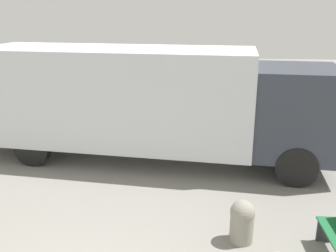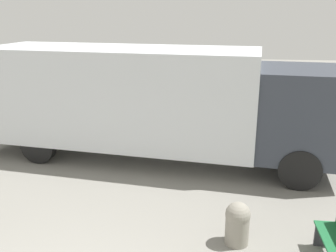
{
  "view_description": "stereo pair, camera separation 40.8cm",
  "coord_description": "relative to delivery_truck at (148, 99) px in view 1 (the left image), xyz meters",
  "views": [
    {
      "loc": [
        1.76,
        -3.49,
        4.04
      ],
      "look_at": [
        1.21,
        4.19,
        1.66
      ],
      "focal_mm": 40.0,
      "sensor_mm": 36.0,
      "label": 1
    },
    {
      "loc": [
        2.16,
        -3.45,
        4.04
      ],
      "look_at": [
        1.21,
        4.19,
        1.66
      ],
      "focal_mm": 40.0,
      "sensor_mm": 36.0,
      "label": 2
    }
  ],
  "objects": [
    {
      "name": "delivery_truck",
      "position": [
        0.0,
        0.0,
        0.0
      ],
      "size": [
        9.9,
        3.6,
        3.09
      ],
      "rotation": [
        0.0,
        0.0,
        -0.12
      ],
      "color": "silver",
      "rests_on": "ground"
    },
    {
      "name": "bollard_far_bench",
      "position": [
        2.18,
        -3.95,
        -1.31
      ],
      "size": [
        0.45,
        0.45,
        0.81
      ],
      "color": "gray",
      "rests_on": "ground"
    }
  ]
}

